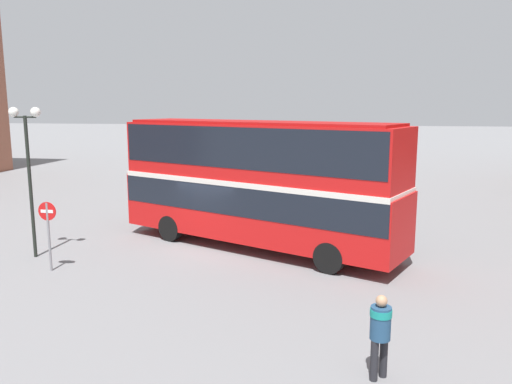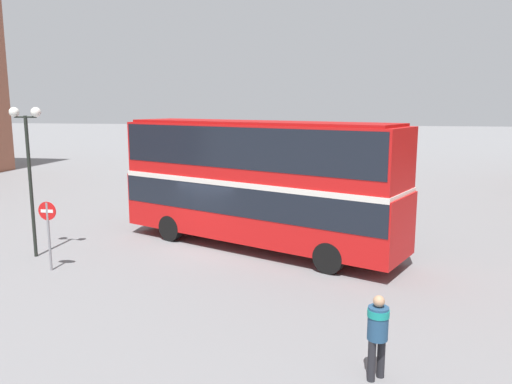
# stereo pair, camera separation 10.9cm
# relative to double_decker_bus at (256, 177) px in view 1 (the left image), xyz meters

# --- Properties ---
(ground_plane) EXTENTS (240.00, 240.00, 0.00)m
(ground_plane) POSITION_rel_double_decker_bus_xyz_m (-1.90, -0.11, -2.79)
(ground_plane) COLOR slate
(double_decker_bus) EXTENTS (11.49, 7.03, 4.87)m
(double_decker_bus) POSITION_rel_double_decker_bus_xyz_m (0.00, 0.00, 0.00)
(double_decker_bus) COLOR red
(double_decker_bus) RESTS_ON ground_plane
(pedestrian_foreground) EXTENTS (0.61, 0.61, 1.77)m
(pedestrian_foreground) POSITION_rel_double_decker_bus_xyz_m (4.04, -8.85, -1.70)
(pedestrian_foreground) COLOR #232328
(pedestrian_foreground) RESTS_ON ground_plane
(parked_car_kerb_near) EXTENTS (4.79, 2.21, 1.47)m
(parked_car_kerb_near) POSITION_rel_double_decker_bus_xyz_m (2.94, 11.24, -2.03)
(parked_car_kerb_near) COLOR silver
(parked_car_kerb_near) RESTS_ON ground_plane
(parked_car_kerb_far) EXTENTS (4.41, 1.93, 1.40)m
(parked_car_kerb_far) POSITION_rel_double_decker_bus_xyz_m (-2.32, 17.16, -2.07)
(parked_car_kerb_far) COLOR maroon
(parked_car_kerb_far) RESTS_ON ground_plane
(street_lamp_twin_globe) EXTENTS (1.19, 0.35, 5.39)m
(street_lamp_twin_globe) POSITION_rel_double_decker_bus_xyz_m (-7.73, -2.54, 1.20)
(street_lamp_twin_globe) COLOR black
(street_lamp_twin_globe) RESTS_ON ground_plane
(no_entry_sign) EXTENTS (0.62, 0.08, 2.34)m
(no_entry_sign) POSITION_rel_double_decker_bus_xyz_m (-6.28, -3.87, -1.21)
(no_entry_sign) COLOR gray
(no_entry_sign) RESTS_ON ground_plane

